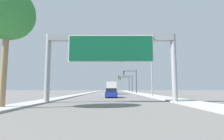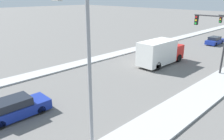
{
  "view_description": "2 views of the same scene",
  "coord_description": "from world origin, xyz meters",
  "px_view_note": "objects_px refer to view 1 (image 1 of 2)",
  "views": [
    {
      "loc": [
        0.11,
        0.32,
        1.42
      ],
      "look_at": [
        0.0,
        29.46,
        4.52
      ],
      "focal_mm": 28.0,
      "sensor_mm": 36.0,
      "label": 1
    },
    {
      "loc": [
        14.69,
        23.59,
        8.34
      ],
      "look_at": [
        1.43,
        36.5,
        1.96
      ],
      "focal_mm": 35.0,
      "sensor_mm": 36.0,
      "label": 2
    }
  ],
  "objects_px": {
    "sign_gantry": "(112,49)",
    "street_lamp_right": "(150,67)",
    "traffic_light_mid_block": "(128,81)",
    "car_mid_right": "(112,93)",
    "traffic_light_far_intersection": "(127,82)",
    "palm_tree_foreground": "(8,14)",
    "traffic_light_near_intersection": "(133,78)",
    "truck_box_primary": "(112,88)",
    "car_mid_left": "(112,91)"
  },
  "relations": [
    {
      "from": "sign_gantry",
      "to": "traffic_light_far_intersection",
      "type": "distance_m",
      "value": 50.45
    },
    {
      "from": "car_mid_right",
      "to": "traffic_light_mid_block",
      "type": "relative_size",
      "value": 0.79
    },
    {
      "from": "sign_gantry",
      "to": "traffic_light_far_intersection",
      "type": "bearing_deg",
      "value": 83.67
    },
    {
      "from": "traffic_light_near_intersection",
      "to": "palm_tree_foreground",
      "type": "relative_size",
      "value": 0.73
    },
    {
      "from": "palm_tree_foreground",
      "to": "street_lamp_right",
      "type": "relative_size",
      "value": 1.07
    },
    {
      "from": "palm_tree_foreground",
      "to": "car_mid_right",
      "type": "bearing_deg",
      "value": 63.58
    },
    {
      "from": "traffic_light_far_intersection",
      "to": "traffic_light_mid_block",
      "type": "bearing_deg",
      "value": -92.38
    },
    {
      "from": "traffic_light_near_intersection",
      "to": "traffic_light_far_intersection",
      "type": "bearing_deg",
      "value": 90.15
    },
    {
      "from": "car_mid_right",
      "to": "truck_box_primary",
      "type": "bearing_deg",
      "value": 90.0
    },
    {
      "from": "traffic_light_near_intersection",
      "to": "traffic_light_mid_block",
      "type": "distance_m",
      "value": 10.02
    },
    {
      "from": "sign_gantry",
      "to": "car_mid_right",
      "type": "height_order",
      "value": "sign_gantry"
    },
    {
      "from": "traffic_light_near_intersection",
      "to": "street_lamp_right",
      "type": "xyz_separation_m",
      "value": [
        0.86,
        -18.28,
        0.68
      ]
    },
    {
      "from": "traffic_light_far_intersection",
      "to": "street_lamp_right",
      "type": "relative_size",
      "value": 0.71
    },
    {
      "from": "car_mid_left",
      "to": "traffic_light_near_intersection",
      "type": "xyz_separation_m",
      "value": [
        5.61,
        -15.32,
        3.67
      ]
    },
    {
      "from": "car_mid_left",
      "to": "sign_gantry",
      "type": "bearing_deg",
      "value": -90.0
    },
    {
      "from": "car_mid_right",
      "to": "palm_tree_foreground",
      "type": "relative_size",
      "value": 0.51
    },
    {
      "from": "sign_gantry",
      "to": "car_mid_left",
      "type": "height_order",
      "value": "sign_gantry"
    },
    {
      "from": "car_mid_right",
      "to": "palm_tree_foreground",
      "type": "height_order",
      "value": "palm_tree_foreground"
    },
    {
      "from": "car_mid_right",
      "to": "street_lamp_right",
      "type": "xyz_separation_m",
      "value": [
        6.48,
        1.43,
        4.32
      ]
    },
    {
      "from": "sign_gantry",
      "to": "street_lamp_right",
      "type": "xyz_separation_m",
      "value": [
        6.48,
        11.84,
        -0.4
      ]
    },
    {
      "from": "traffic_light_far_intersection",
      "to": "palm_tree_foreground",
      "type": "distance_m",
      "value": 56.82
    },
    {
      "from": "palm_tree_foreground",
      "to": "street_lamp_right",
      "type": "xyz_separation_m",
      "value": [
        14.16,
        16.9,
        -1.92
      ]
    },
    {
      "from": "traffic_light_near_intersection",
      "to": "traffic_light_far_intersection",
      "type": "relative_size",
      "value": 1.09
    },
    {
      "from": "street_lamp_right",
      "to": "sign_gantry",
      "type": "bearing_deg",
      "value": -118.67
    },
    {
      "from": "palm_tree_foreground",
      "to": "traffic_light_mid_block",
      "type": "bearing_deg",
      "value": 74.14
    },
    {
      "from": "palm_tree_foreground",
      "to": "street_lamp_right",
      "type": "height_order",
      "value": "palm_tree_foreground"
    },
    {
      "from": "car_mid_left",
      "to": "traffic_light_far_intersection",
      "type": "distance_m",
      "value": 8.0
    },
    {
      "from": "traffic_light_mid_block",
      "to": "traffic_light_far_intersection",
      "type": "xyz_separation_m",
      "value": [
        0.42,
        10.0,
        0.03
      ]
    },
    {
      "from": "traffic_light_mid_block",
      "to": "palm_tree_foreground",
      "type": "distance_m",
      "value": 47.06
    },
    {
      "from": "sign_gantry",
      "to": "traffic_light_mid_block",
      "type": "height_order",
      "value": "sign_gantry"
    },
    {
      "from": "sign_gantry",
      "to": "street_lamp_right",
      "type": "distance_m",
      "value": 13.5
    },
    {
      "from": "traffic_light_far_intersection",
      "to": "palm_tree_foreground",
      "type": "height_order",
      "value": "palm_tree_foreground"
    },
    {
      "from": "traffic_light_near_intersection",
      "to": "traffic_light_mid_block",
      "type": "relative_size",
      "value": 1.12
    },
    {
      "from": "car_mid_left",
      "to": "palm_tree_foreground",
      "type": "bearing_deg",
      "value": -98.66
    },
    {
      "from": "traffic_light_near_intersection",
      "to": "traffic_light_mid_block",
      "type": "height_order",
      "value": "traffic_light_near_intersection"
    },
    {
      "from": "traffic_light_near_intersection",
      "to": "palm_tree_foreground",
      "type": "height_order",
      "value": "palm_tree_foreground"
    },
    {
      "from": "car_mid_right",
      "to": "palm_tree_foreground",
      "type": "xyz_separation_m",
      "value": [
        -7.69,
        -15.47,
        6.24
      ]
    },
    {
      "from": "car_mid_right",
      "to": "traffic_light_mid_block",
      "type": "distance_m",
      "value": 30.32
    },
    {
      "from": "palm_tree_foreground",
      "to": "traffic_light_far_intersection",
      "type": "bearing_deg",
      "value": 76.5
    },
    {
      "from": "traffic_light_mid_block",
      "to": "palm_tree_foreground",
      "type": "xyz_separation_m",
      "value": [
        -12.83,
        -45.18,
        2.95
      ]
    },
    {
      "from": "sign_gantry",
      "to": "traffic_light_near_intersection",
      "type": "relative_size",
      "value": 2.06
    },
    {
      "from": "car_mid_right",
      "to": "street_lamp_right",
      "type": "distance_m",
      "value": 7.91
    },
    {
      "from": "truck_box_primary",
      "to": "traffic_light_far_intersection",
      "type": "bearing_deg",
      "value": 75.65
    },
    {
      "from": "car_mid_right",
      "to": "traffic_light_far_intersection",
      "type": "relative_size",
      "value": 0.77
    },
    {
      "from": "truck_box_primary",
      "to": "car_mid_left",
      "type": "bearing_deg",
      "value": 90.0
    },
    {
      "from": "truck_box_primary",
      "to": "traffic_light_near_intersection",
      "type": "xyz_separation_m",
      "value": [
        5.61,
        1.74,
        2.75
      ]
    },
    {
      "from": "car_mid_right",
      "to": "sign_gantry",
      "type": "bearing_deg",
      "value": -90.0
    },
    {
      "from": "traffic_light_mid_block",
      "to": "car_mid_right",
      "type": "bearing_deg",
      "value": -99.83
    },
    {
      "from": "car_mid_left",
      "to": "truck_box_primary",
      "type": "bearing_deg",
      "value": -90.0
    },
    {
      "from": "car_mid_right",
      "to": "truck_box_primary",
      "type": "relative_size",
      "value": 0.64
    }
  ]
}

